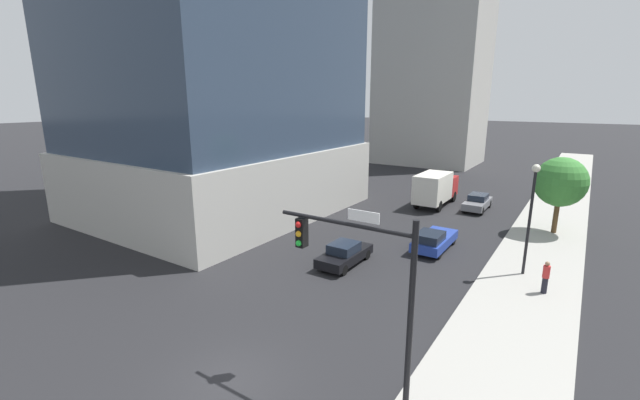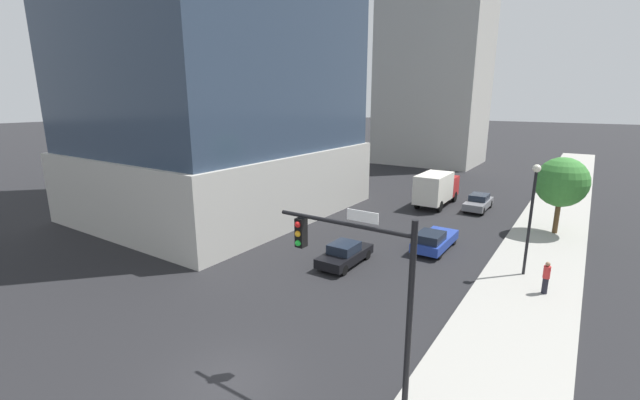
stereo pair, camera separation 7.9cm
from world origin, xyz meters
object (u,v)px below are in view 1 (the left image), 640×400
(construction_building, at_px, (434,57))
(car_gray, at_px, (477,202))
(car_black, at_px, (345,254))
(street_tree, at_px, (561,182))
(street_lamp, at_px, (532,205))
(box_truck, at_px, (435,187))
(car_blue, at_px, (434,240))
(pedestrian_red_shirt, at_px, (546,277))
(traffic_light_pole, at_px, (362,271))

(construction_building, height_order, car_gray, construction_building)
(car_gray, xyz_separation_m, car_black, (-3.78, -17.81, -0.06))
(car_gray, height_order, car_black, car_gray)
(construction_building, relative_size, street_tree, 6.50)
(car_gray, bearing_deg, car_black, -101.97)
(street_lamp, bearing_deg, car_gray, 112.66)
(construction_building, height_order, box_truck, construction_building)
(construction_building, distance_m, street_tree, 38.36)
(box_truck, bearing_deg, street_tree, -18.40)
(street_lamp, relative_size, street_tree, 1.11)
(car_blue, relative_size, car_gray, 1.03)
(car_black, relative_size, box_truck, 0.64)
(construction_building, distance_m, pedestrian_red_shirt, 49.03)
(traffic_light_pole, xyz_separation_m, box_truck, (-6.09, 26.60, -2.73))
(construction_building, relative_size, car_gray, 8.23)
(construction_building, bearing_deg, traffic_light_pole, -73.18)
(car_blue, relative_size, box_truck, 0.70)
(street_tree, height_order, pedestrian_red_shirt, street_tree)
(construction_building, xyz_separation_m, car_gray, (13.80, -26.04, -15.52))
(street_lamp, relative_size, car_blue, 1.37)
(traffic_light_pole, distance_m, box_truck, 27.43)
(traffic_light_pole, height_order, car_gray, traffic_light_pole)
(street_lamp, distance_m, street_tree, 9.57)
(car_black, bearing_deg, street_lamp, 23.77)
(construction_building, relative_size, box_truck, 5.61)
(pedestrian_red_shirt, bearing_deg, traffic_light_pole, -111.82)
(traffic_light_pole, height_order, street_lamp, traffic_light_pole)
(construction_building, relative_size, street_lamp, 5.84)
(car_blue, distance_m, box_truck, 12.34)
(car_blue, bearing_deg, pedestrian_red_shirt, -25.49)
(construction_building, height_order, car_blue, construction_building)
(car_gray, relative_size, car_black, 1.06)
(car_blue, height_order, box_truck, box_truck)
(street_tree, xyz_separation_m, car_gray, (-6.51, 4.11, -3.30))
(pedestrian_red_shirt, bearing_deg, street_lamp, 121.44)
(street_tree, bearing_deg, car_gray, 147.74)
(street_tree, bearing_deg, pedestrian_red_shirt, -87.83)
(pedestrian_red_shirt, bearing_deg, car_blue, 154.51)
(construction_building, height_order, street_tree, construction_building)
(street_tree, xyz_separation_m, car_blue, (-6.51, -8.27, -3.31))
(car_black, height_order, box_truck, box_truck)
(construction_building, height_order, pedestrian_red_shirt, construction_building)
(construction_building, relative_size, traffic_light_pole, 5.83)
(construction_building, xyz_separation_m, car_blue, (13.80, -38.42, -15.54))
(street_lamp, distance_m, pedestrian_red_shirt, 4.03)
(traffic_light_pole, relative_size, street_tree, 1.12)
(car_blue, bearing_deg, street_tree, 51.79)
(construction_building, distance_m, box_truck, 32.00)
(street_tree, bearing_deg, car_blue, -128.21)
(construction_building, height_order, street_lamp, construction_building)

